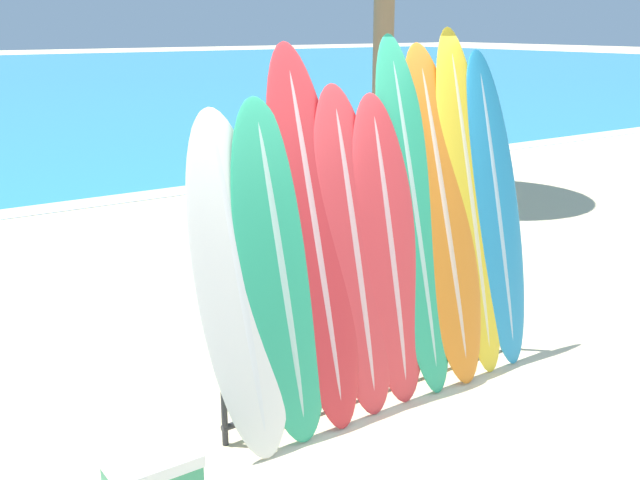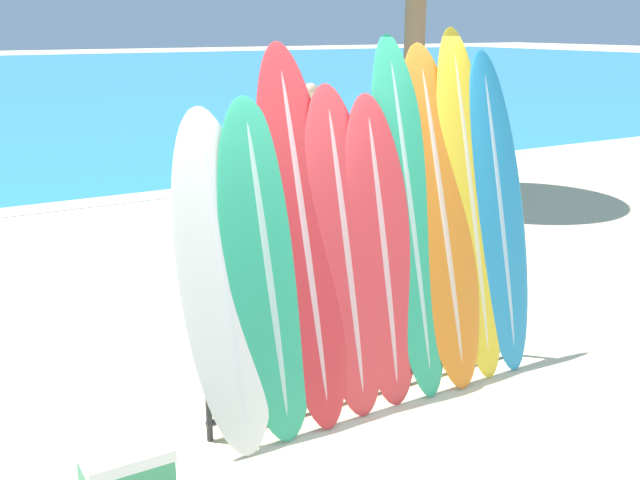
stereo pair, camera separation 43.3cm
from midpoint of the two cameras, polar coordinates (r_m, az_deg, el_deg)
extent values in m
plane|color=beige|center=(5.00, 5.93, -15.13)|extent=(160.00, 160.00, 0.00)
cube|color=white|center=(11.71, -19.97, 2.43)|extent=(120.00, 0.60, 0.01)
cylinder|color=#28282D|center=(4.79, -10.03, -10.37)|extent=(0.04, 0.04, 0.94)
cylinder|color=#28282D|center=(6.21, 12.13, -4.17)|extent=(0.04, 0.04, 0.94)
cylinder|color=#28282D|center=(5.24, 2.64, -2.50)|extent=(2.63, 0.04, 0.04)
cylinder|color=#28282D|center=(5.54, 2.53, -10.30)|extent=(2.63, 0.04, 0.04)
ellipsoid|color=silver|center=(4.63, -8.90, -3.37)|extent=(0.58, 0.69, 2.11)
ellipsoid|color=silver|center=(4.63, -8.90, -3.37)|extent=(0.10, 0.67, 2.03)
ellipsoid|color=#289E70|center=(4.74, -5.72, -2.44)|extent=(0.58, 0.65, 2.17)
ellipsoid|color=#9AC3B3|center=(4.74, -5.72, -2.44)|extent=(0.10, 0.64, 2.08)
ellipsoid|color=red|center=(4.87, -3.00, 0.15)|extent=(0.56, 0.76, 2.49)
ellipsoid|color=#D19A9C|center=(4.87, -3.00, 0.15)|extent=(0.10, 0.74, 2.40)
ellipsoid|color=red|center=(5.04, 0.15, -0.92)|extent=(0.57, 0.62, 2.22)
ellipsoid|color=#D59E9F|center=(5.04, 0.15, -0.92)|extent=(0.10, 0.60, 2.13)
ellipsoid|color=red|center=(5.19, 2.86, -0.81)|extent=(0.56, 0.57, 2.15)
ellipsoid|color=#D59E9F|center=(5.19, 2.86, -0.81)|extent=(0.10, 0.56, 2.06)
ellipsoid|color=#289E70|center=(5.36, 4.85, 1.83)|extent=(0.51, 0.74, 2.53)
ellipsoid|color=#9AC3B3|center=(5.36, 4.85, 1.83)|extent=(0.09, 0.73, 2.43)
ellipsoid|color=orange|center=(5.54, 7.12, 1.90)|extent=(0.60, 0.78, 2.47)
ellipsoid|color=beige|center=(5.54, 7.12, 1.90)|extent=(0.11, 0.76, 2.37)
ellipsoid|color=yellow|center=(5.73, 9.23, 2.84)|extent=(0.51, 0.71, 2.58)
ellipsoid|color=beige|center=(5.73, 9.23, 2.84)|extent=(0.09, 0.69, 2.47)
ellipsoid|color=teal|center=(5.91, 11.19, 2.32)|extent=(0.51, 0.67, 2.41)
ellipsoid|color=#98BACC|center=(5.91, 11.19, 2.32)|extent=(0.09, 0.65, 2.32)
cylinder|color=beige|center=(11.34, -3.95, 5.07)|extent=(0.12, 0.12, 0.84)
cylinder|color=beige|center=(11.16, -3.95, 4.89)|extent=(0.12, 0.12, 0.84)
cube|color=gold|center=(11.19, -3.98, 6.45)|extent=(0.25, 0.28, 0.25)
cube|color=#2D333D|center=(11.13, -4.02, 8.75)|extent=(0.27, 0.30, 0.65)
sphere|color=beige|center=(11.08, -4.07, 11.23)|extent=(0.24, 0.24, 0.24)
cylinder|color=tan|center=(7.00, -3.11, -1.98)|extent=(0.11, 0.11, 0.82)
cylinder|color=tan|center=(7.17, -3.25, -1.54)|extent=(0.11, 0.11, 0.82)
cube|color=#478466|center=(7.01, -3.22, 0.49)|extent=(0.23, 0.27, 0.25)
cube|color=gold|center=(6.90, -3.27, 4.06)|extent=(0.26, 0.30, 0.64)
sphere|color=tan|center=(6.82, -3.34, 7.96)|extent=(0.23, 0.23, 0.23)
cylinder|color=#896B4C|center=(11.60, 3.73, 13.43)|extent=(0.31, 0.31, 4.09)
cube|color=white|center=(4.30, -15.68, -15.93)|extent=(0.47, 0.34, 0.07)
camera|label=1|loc=(0.22, -92.12, -0.61)|focal=42.00mm
camera|label=2|loc=(0.22, 87.88, 0.61)|focal=42.00mm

